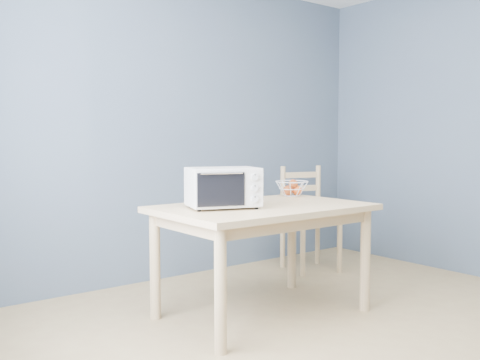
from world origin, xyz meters
TOP-DOWN VIEW (x-y plane):
  - room at (0.00, 0.00)m, footprint 4.01×4.51m
  - dining_table at (-0.14, 1.00)m, footprint 1.40×0.90m
  - toaster_oven at (-0.46, 1.04)m, footprint 0.52×0.43m
  - fruit_basket at (0.41, 1.30)m, footprint 0.28×0.28m
  - dining_chair at (1.03, 1.73)m, footprint 0.54×0.54m

SIDE VIEW (x-z plane):
  - dining_chair at x=1.03m, z-range -0.01..0.94m
  - dining_table at x=-0.14m, z-range 0.27..1.02m
  - fruit_basket at x=0.41m, z-range 0.75..0.88m
  - toaster_oven at x=-0.46m, z-range 0.76..1.02m
  - room at x=0.00m, z-range -0.01..2.61m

